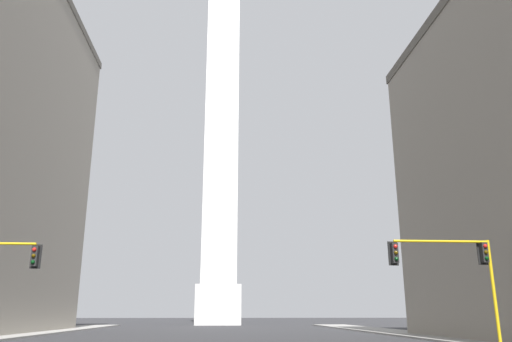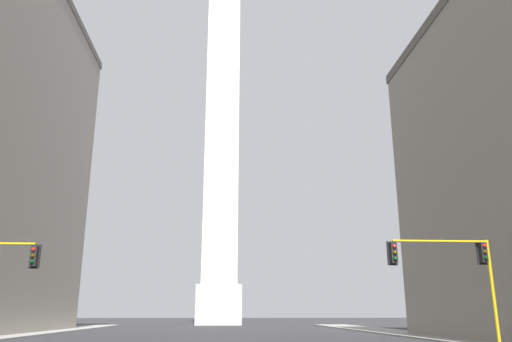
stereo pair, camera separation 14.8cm
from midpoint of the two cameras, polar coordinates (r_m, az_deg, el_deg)
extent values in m
cube|color=silver|center=(84.45, -4.24, -15.01)|extent=(7.31, 7.31, 6.31)
cube|color=white|center=(90.29, -3.84, 4.87)|extent=(5.85, 5.85, 55.10)
cube|color=black|center=(30.32, -23.91, -8.89)|extent=(0.35, 0.35, 1.10)
cube|color=black|center=(30.49, -23.79, -8.94)|extent=(0.58, 0.04, 1.32)
sphere|color=red|center=(30.18, -23.97, -8.20)|extent=(0.22, 0.22, 0.22)
sphere|color=#483506|center=(30.14, -24.04, -8.85)|extent=(0.22, 0.22, 0.22)
sphere|color=#073410|center=(30.11, -24.11, -9.49)|extent=(0.22, 0.22, 0.22)
cylinder|color=yellow|center=(30.90, 25.61, -12.51)|extent=(0.18, 0.18, 5.84)
cube|color=black|center=(30.92, 24.64, -8.46)|extent=(0.37, 0.37, 1.10)
cube|color=black|center=(31.06, 24.46, -8.51)|extent=(0.58, 0.09, 1.32)
sphere|color=red|center=(30.80, 24.77, -7.78)|extent=(0.22, 0.22, 0.22)
sphere|color=#483506|center=(30.76, 24.84, -8.41)|extent=(0.22, 0.22, 0.22)
sphere|color=#073410|center=(30.73, 24.91, -9.04)|extent=(0.22, 0.22, 0.22)
cylinder|color=yellow|center=(29.92, 20.41, -7.54)|extent=(5.41, 0.14, 0.14)
sphere|color=yellow|center=(31.12, 24.99, -7.34)|extent=(0.18, 0.18, 0.18)
cube|color=black|center=(28.84, 15.57, -9.02)|extent=(0.37, 0.37, 1.10)
cube|color=black|center=(29.00, 15.42, -9.07)|extent=(0.58, 0.09, 1.32)
sphere|color=red|center=(28.70, 15.68, -8.29)|extent=(0.22, 0.22, 0.22)
sphere|color=#483506|center=(28.66, 15.73, -8.97)|extent=(0.22, 0.22, 0.22)
sphere|color=#073410|center=(28.63, 15.78, -9.65)|extent=(0.22, 0.22, 0.22)
camera|label=1|loc=(0.07, -89.92, -0.02)|focal=35.00mm
camera|label=2|loc=(0.07, 90.08, 0.02)|focal=35.00mm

